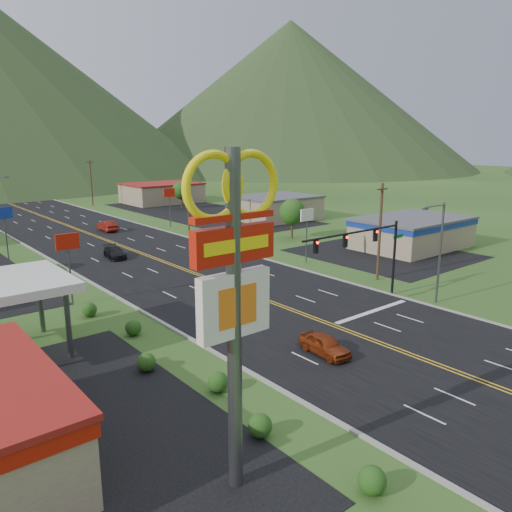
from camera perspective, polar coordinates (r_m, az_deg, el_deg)
ground at (r=33.91m, az=24.26°, el=-12.92°), size 500.00×500.00×0.00m
road at (r=33.91m, az=24.26°, el=-12.92°), size 20.00×460.00×0.04m
curb_west at (r=26.17m, az=13.46°, el=-20.23°), size 0.30×460.00×0.14m
pylon_sign at (r=19.08m, az=-2.57°, el=-1.88°), size 4.32×0.60×14.00m
traffic_signal at (r=44.55m, az=12.65°, el=1.31°), size 13.10×0.43×7.00m
streetlight_east at (r=46.21m, az=20.15°, el=1.04°), size 3.28×0.25×9.00m
building_east_near at (r=70.24m, az=17.42°, el=2.75°), size 15.40×10.40×4.10m
building_east_mid at (r=91.32m, az=2.26°, el=5.57°), size 14.40×11.40×4.30m
building_east_far at (r=117.66m, az=-10.69°, el=7.11°), size 16.40×12.40×4.50m
pole_sign_west_a at (r=45.95m, az=-20.70°, el=0.77°), size 2.00×0.18×6.40m
pole_sign_west_b at (r=66.92m, az=-26.85°, el=3.86°), size 2.00×0.18×6.40m
pole_sign_east_a at (r=58.55m, az=5.84°, el=4.07°), size 2.00×0.18×6.40m
pole_sign_east_b at (r=84.04m, az=-9.86°, el=6.71°), size 2.00×0.18×6.40m
tree_east_a at (r=73.43m, az=4.17°, el=5.04°), size 3.84×3.84×5.82m
tree_east_b at (r=106.13m, az=-8.53°, el=7.44°), size 3.84×3.84×5.82m
utility_pole_a at (r=52.46m, az=13.97°, el=2.77°), size 1.60×0.28×10.00m
utility_pole_b at (r=80.00m, az=-7.77°, el=6.51°), size 1.60×0.28×10.00m
utility_pole_c at (r=115.86m, az=-18.31°, el=8.01°), size 1.60×0.28×10.00m
utility_pole_d at (r=153.78m, az=-23.80°, el=8.68°), size 1.60×0.28×10.00m
mountain_ne at (r=258.95m, az=3.88°, el=17.75°), size 180.00×180.00×70.00m
car_red_near at (r=34.58m, az=7.85°, el=-10.03°), size 1.96×4.19×1.39m
car_dark_mid at (r=63.69m, az=-15.84°, el=0.37°), size 2.47×4.85×1.35m
car_red_far at (r=82.81m, az=-16.63°, el=3.29°), size 1.90×5.03×1.64m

